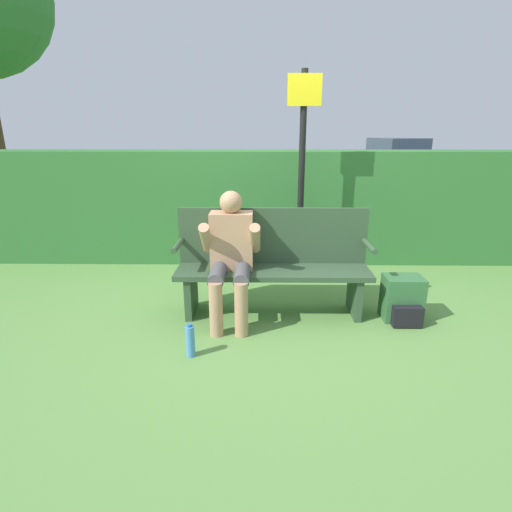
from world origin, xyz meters
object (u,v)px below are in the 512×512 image
(backpack, at_px, (403,300))
(water_bottle, at_px, (190,341))
(signpost, at_px, (302,163))
(park_bench, at_px, (273,262))
(parked_car, at_px, (396,158))
(person_seated, at_px, (231,252))

(backpack, relative_size, water_bottle, 1.50)
(backpack, height_order, signpost, signpost)
(park_bench, relative_size, parked_car, 0.39)
(signpost, distance_m, parked_car, 11.91)
(parked_car, bearing_deg, backpack, 150.72)
(person_seated, height_order, signpost, signpost)
(parked_car, bearing_deg, person_seated, 144.42)
(backpack, distance_m, water_bottle, 1.88)
(backpack, xyz_separation_m, water_bottle, (-1.76, -0.63, -0.06))
(person_seated, xyz_separation_m, backpack, (1.50, -0.04, -0.42))
(park_bench, xyz_separation_m, water_bottle, (-0.63, -0.81, -0.35))
(backpack, relative_size, parked_car, 0.09)
(park_bench, bearing_deg, signpost, 71.15)
(park_bench, height_order, parked_car, parked_car)
(backpack, distance_m, parked_car, 12.69)
(water_bottle, xyz_separation_m, signpost, (0.95, 1.77, 1.15))
(water_bottle, bearing_deg, person_seated, 68.71)
(person_seated, height_order, backpack, person_seated)
(signpost, height_order, parked_car, signpost)
(park_bench, bearing_deg, water_bottle, -127.58)
(water_bottle, relative_size, parked_car, 0.06)
(park_bench, height_order, water_bottle, park_bench)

